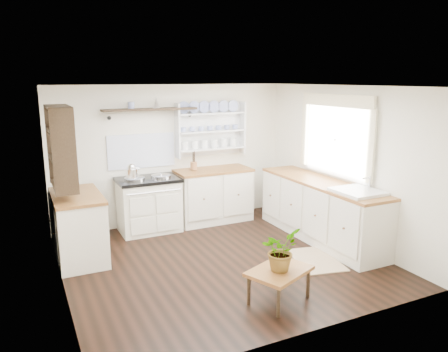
{
  "coord_description": "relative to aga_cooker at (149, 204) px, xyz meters",
  "views": [
    {
      "loc": [
        -2.35,
        -4.95,
        2.4
      ],
      "look_at": [
        0.15,
        0.25,
        1.1
      ],
      "focal_mm": 35.0,
      "sensor_mm": 36.0,
      "label": 1
    }
  ],
  "objects": [
    {
      "name": "aga_cooker",
      "position": [
        0.0,
        0.0,
        0.0
      ],
      "size": [
        0.97,
        0.67,
        0.89
      ],
      "color": "white",
      "rests_on": "floor"
    },
    {
      "name": "utensil_crock",
      "position": [
        0.82,
        0.11,
        0.53
      ],
      "size": [
        0.11,
        0.11,
        0.13
      ],
      "primitive_type": "cylinder",
      "color": "#966037",
      "rests_on": "back_cabinets"
    },
    {
      "name": "kettle",
      "position": [
        -0.28,
        -0.12,
        0.59
      ],
      "size": [
        0.17,
        0.17,
        0.21
      ],
      "primitive_type": null,
      "color": "silver",
      "rests_on": "aga_cooker"
    },
    {
      "name": "ceiling",
      "position": [
        0.54,
        -1.57,
        1.86
      ],
      "size": [
        4.0,
        3.8,
        0.01
      ],
      "primitive_type": "cube",
      "color": "white",
      "rests_on": "wall_back"
    },
    {
      "name": "wall_back",
      "position": [
        0.54,
        0.33,
        0.71
      ],
      "size": [
        4.0,
        0.02,
        2.3
      ],
      "primitive_type": "cube",
      "color": "#ECE6CC",
      "rests_on": "ground"
    },
    {
      "name": "left_cabinets",
      "position": [
        -1.16,
        -0.67,
        0.02
      ],
      "size": [
        0.62,
        1.13,
        0.9
      ],
      "color": "#EFE6CE",
      "rests_on": "floor"
    },
    {
      "name": "plate_rack",
      "position": [
        1.19,
        0.29,
        1.11
      ],
      "size": [
        1.2,
        0.22,
        0.9
      ],
      "color": "white",
      "rests_on": "wall_back"
    },
    {
      "name": "back_cabinets",
      "position": [
        1.14,
        0.03,
        0.02
      ],
      "size": [
        1.27,
        0.63,
        0.9
      ],
      "color": "#EFE6CE",
      "rests_on": "floor"
    },
    {
      "name": "floor_rug",
      "position": [
        1.67,
        -2.12,
        -0.43
      ],
      "size": [
        0.71,
        0.94,
        0.02
      ],
      "primitive_type": "cube",
      "rotation": [
        0.0,
        0.0,
        -0.21
      ],
      "color": "#948256",
      "rests_on": "floor"
    },
    {
      "name": "left_shelving",
      "position": [
        -1.3,
        -0.67,
        1.11
      ],
      "size": [
        0.28,
        0.8,
        1.05
      ],
      "primitive_type": "cube",
      "color": "black",
      "rests_on": "wall_left"
    },
    {
      "name": "right_cabinets",
      "position": [
        2.24,
        -1.47,
        0.02
      ],
      "size": [
        0.62,
        2.43,
        0.9
      ],
      "color": "#EFE6CE",
      "rests_on": "floor"
    },
    {
      "name": "high_shelf",
      "position": [
        0.14,
        0.21,
        1.47
      ],
      "size": [
        1.5,
        0.29,
        0.16
      ],
      "color": "black",
      "rests_on": "wall_back"
    },
    {
      "name": "wall_left",
      "position": [
        -1.46,
        -1.57,
        0.71
      ],
      "size": [
        0.02,
        3.8,
        2.3
      ],
      "primitive_type": "cube",
      "color": "#ECE6CC",
      "rests_on": "ground"
    },
    {
      "name": "belfast_sink",
      "position": [
        2.24,
        -2.22,
        0.36
      ],
      "size": [
        0.55,
        0.6,
        0.45
      ],
      "color": "white",
      "rests_on": "right_cabinets"
    },
    {
      "name": "center_table",
      "position": [
        0.64,
        -2.82,
        -0.12
      ],
      "size": [
        0.82,
        0.71,
        0.37
      ],
      "rotation": [
        0.0,
        0.0,
        0.4
      ],
      "color": "brown",
      "rests_on": "floor"
    },
    {
      "name": "floor",
      "position": [
        0.54,
        -1.57,
        -0.44
      ],
      "size": [
        4.0,
        3.8,
        0.01
      ],
      "primitive_type": "cube",
      "color": "black",
      "rests_on": "ground"
    },
    {
      "name": "window",
      "position": [
        2.49,
        -1.42,
        1.12
      ],
      "size": [
        0.08,
        1.55,
        1.22
      ],
      "color": "white",
      "rests_on": "wall_right"
    },
    {
      "name": "potted_plant",
      "position": [
        0.64,
        -2.82,
        0.16
      ],
      "size": [
        0.53,
        0.52,
        0.45
      ],
      "primitive_type": "imported",
      "rotation": [
        0.0,
        0.0,
        0.55
      ],
      "color": "#3F7233",
      "rests_on": "center_table"
    },
    {
      "name": "wall_right",
      "position": [
        2.54,
        -1.57,
        0.71
      ],
      "size": [
        0.02,
        3.8,
        2.3
      ],
      "primitive_type": "cube",
      "color": "#ECE6CC",
      "rests_on": "ground"
    }
  ]
}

